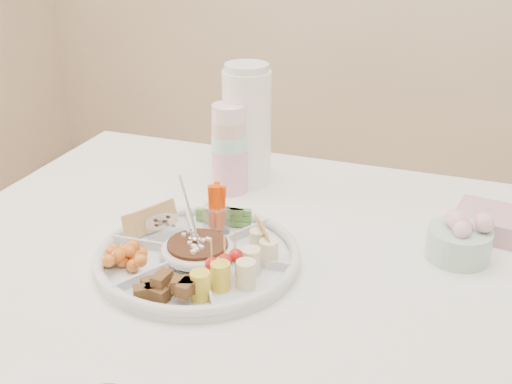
% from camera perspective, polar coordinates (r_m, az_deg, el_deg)
% --- Properties ---
extents(party_tray, '(0.40, 0.40, 0.04)m').
position_cam_1_polar(party_tray, '(1.22, -5.18, -5.47)').
color(party_tray, white).
rests_on(party_tray, dining_table).
extents(bean_dip, '(0.12, 0.12, 0.04)m').
position_cam_1_polar(bean_dip, '(1.21, -5.20, -5.17)').
color(bean_dip, '#4D2C14').
rests_on(bean_dip, party_tray).
extents(tortillas, '(0.10, 0.10, 0.06)m').
position_cam_1_polar(tortillas, '(1.22, 0.82, -3.94)').
color(tortillas, olive).
rests_on(tortillas, party_tray).
extents(carrot_cucumber, '(0.11, 0.11, 0.10)m').
position_cam_1_polar(carrot_cucumber, '(1.30, -3.12, -1.14)').
color(carrot_cucumber, '#EB4100').
rests_on(carrot_cucumber, party_tray).
extents(pita_raisins, '(0.11, 0.11, 0.06)m').
position_cam_1_polar(pita_raisins, '(1.30, -8.76, -2.48)').
color(pita_raisins, tan).
rests_on(pita_raisins, party_tray).
extents(cherries, '(0.11, 0.11, 0.04)m').
position_cam_1_polar(cherries, '(1.20, -11.38, -5.53)').
color(cherries, orange).
rests_on(cherries, party_tray).
extents(granola_chunks, '(0.11, 0.11, 0.05)m').
position_cam_1_polar(granola_chunks, '(1.11, -7.74, -8.10)').
color(granola_chunks, '#4F381B').
rests_on(granola_chunks, party_tray).
extents(banana_tomato, '(0.12, 0.12, 0.09)m').
position_cam_1_polar(banana_tomato, '(1.11, -1.09, -6.36)').
color(banana_tomato, '#FFE071').
rests_on(banana_tomato, party_tray).
extents(cup_stack, '(0.11, 0.11, 0.24)m').
position_cam_1_polar(cup_stack, '(1.47, -2.37, 4.40)').
color(cup_stack, '#B5DBB1').
rests_on(cup_stack, dining_table).
extents(thermos, '(0.13, 0.13, 0.30)m').
position_cam_1_polar(thermos, '(1.51, -0.81, 6.06)').
color(thermos, white).
rests_on(thermos, dining_table).
extents(flower_bowl, '(0.13, 0.13, 0.09)m').
position_cam_1_polar(flower_bowl, '(1.28, 17.66, -3.81)').
color(flower_bowl, silver).
rests_on(flower_bowl, dining_table).
extents(napkin_stack, '(0.16, 0.14, 0.05)m').
position_cam_1_polar(napkin_stack, '(1.40, 20.19, -2.55)').
color(napkin_stack, '#CA939F').
rests_on(napkin_stack, dining_table).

